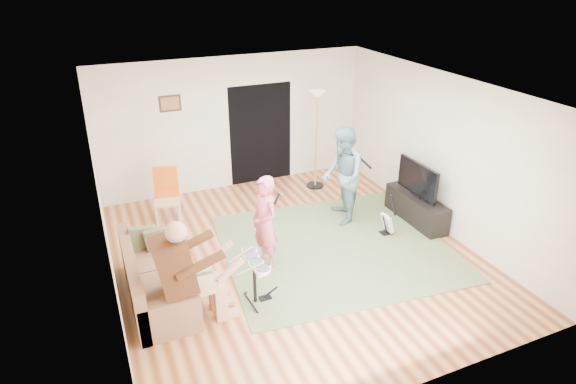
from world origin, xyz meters
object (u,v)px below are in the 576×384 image
(guitarist, at_px, (342,176))
(dining_chair, at_px, (168,205))
(torchiere_lamp, at_px, (317,123))
(television, at_px, (418,179))
(tv_cabinet, at_px, (416,208))
(guitar_spare, at_px, (387,223))
(singer, at_px, (265,223))
(sofa, at_px, (152,283))
(drum_kit, at_px, (255,283))

(guitarist, height_order, dining_chair, guitarist)
(torchiere_lamp, distance_m, dining_chair, 3.34)
(television, bearing_deg, guitarist, 155.37)
(dining_chair, distance_m, tv_cabinet, 4.50)
(guitar_spare, distance_m, tv_cabinet, 0.77)
(torchiere_lamp, bearing_deg, singer, -130.72)
(sofa, relative_size, drum_kit, 2.60)
(television, bearing_deg, tv_cabinet, 0.00)
(television, bearing_deg, guitar_spare, -164.11)
(television, bearing_deg, dining_chair, 157.95)
(dining_chair, bearing_deg, tv_cabinet, -9.22)
(drum_kit, relative_size, singer, 0.49)
(guitarist, bearing_deg, singer, -48.67)
(drum_kit, distance_m, tv_cabinet, 3.66)
(sofa, bearing_deg, guitarist, 15.29)
(sofa, distance_m, drum_kit, 1.44)
(tv_cabinet, bearing_deg, drum_kit, -163.14)
(drum_kit, distance_m, guitar_spare, 2.89)
(guitarist, height_order, tv_cabinet, guitarist)
(drum_kit, distance_m, dining_chair, 2.81)
(drum_kit, distance_m, guitarist, 2.82)
(guitar_spare, bearing_deg, drum_kit, -162.61)
(singer, xyz_separation_m, torchiere_lamp, (2.01, 2.34, 0.65))
(sofa, distance_m, singer, 1.82)
(guitarist, xyz_separation_m, dining_chair, (-2.92, 1.12, -0.51))
(guitarist, bearing_deg, guitar_spare, 50.85)
(sofa, height_order, singer, singer)
(guitarist, height_order, guitar_spare, guitarist)
(television, bearing_deg, drum_kit, -162.91)
(guitarist, distance_m, guitar_spare, 1.13)
(drum_kit, relative_size, television, 0.72)
(guitarist, distance_m, dining_chair, 3.17)
(sofa, height_order, guitar_spare, sofa)
(drum_kit, distance_m, torchiere_lamp, 4.14)
(guitarist, bearing_deg, torchiere_lamp, -172.01)
(sofa, height_order, torchiere_lamp, torchiere_lamp)
(singer, distance_m, guitar_spare, 2.35)
(sofa, bearing_deg, singer, 4.89)
(drum_kit, bearing_deg, sofa, 153.18)
(tv_cabinet, bearing_deg, torchiere_lamp, 116.19)
(singer, distance_m, dining_chair, 2.27)
(singer, height_order, television, singer)
(drum_kit, height_order, singer, singer)
(torchiere_lamp, xyz_separation_m, tv_cabinet, (1.02, -2.08, -1.15))
(guitar_spare, distance_m, television, 0.96)
(drum_kit, bearing_deg, tv_cabinet, 16.86)
(singer, height_order, torchiere_lamp, torchiere_lamp)
(tv_cabinet, relative_size, television, 1.36)
(torchiere_lamp, bearing_deg, tv_cabinet, -63.81)
(guitarist, bearing_deg, sofa, -57.98)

